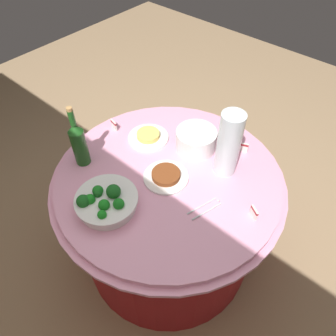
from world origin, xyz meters
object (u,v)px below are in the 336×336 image
plate_stack (196,140)px  food_plate_stir_fry (166,176)px  wine_bottle (79,143)px  label_placard_front (114,125)px  serving_tongs (206,208)px  label_placard_mid (254,212)px  food_plate_noodles (148,136)px  broccoli_bowl (106,201)px  label_placard_rear (243,147)px  decorative_fruit_vase (228,146)px

plate_stack → food_plate_stir_fry: plate_stack is taller
wine_bottle → label_placard_front: size_ratio=6.11×
serving_tongs → label_placard_mid: label_placard_mid is taller
food_plate_stir_fry → label_placard_front: 0.47m
serving_tongs → food_plate_noodles: size_ratio=0.76×
food_plate_noodles → label_placard_front: bearing=18.8°
food_plate_noodles → serving_tongs: bearing=161.5°
food_plate_stir_fry → broccoli_bowl: bearing=73.8°
label_placard_front → broccoli_bowl: bearing=133.8°
broccoli_bowl → label_placard_rear: bearing=-110.9°
decorative_fruit_vase → label_placard_rear: bearing=-90.2°
plate_stack → wine_bottle: wine_bottle is taller
food_plate_noodles → label_placard_rear: size_ratio=4.00×
wine_bottle → serving_tongs: (-0.64, -0.17, -0.12)m
broccoli_bowl → label_placard_mid: 0.65m
wine_bottle → food_plate_noodles: bearing=-110.8°
label_placard_front → label_placard_mid: bearing=179.8°
decorative_fruit_vase → label_placard_mid: bearing=149.3°
serving_tongs → label_placard_rear: bearing=-80.4°
plate_stack → food_plate_noodles: plate_stack is taller
broccoli_bowl → decorative_fruit_vase: 0.61m
broccoli_bowl → food_plate_noodles: (0.17, -0.45, -0.03)m
plate_stack → label_placard_rear: plate_stack is taller
broccoli_bowl → label_placard_rear: (-0.27, -0.70, -0.01)m
serving_tongs → food_plate_stir_fry: (0.25, -0.02, 0.01)m
plate_stack → serving_tongs: 0.40m
decorative_fruit_vase → food_plate_noodles: bearing=10.3°
wine_bottle → decorative_fruit_vase: bearing=-143.5°
food_plate_stir_fry → plate_stack: bearing=-85.2°
plate_stack → label_placard_rear: bearing=-145.3°
label_placard_rear → serving_tongs: bearing=99.6°
plate_stack → wine_bottle: bearing=50.8°
decorative_fruit_vase → broccoli_bowl: bearing=63.3°
label_placard_mid → label_placard_rear: size_ratio=1.00×
broccoli_bowl → food_plate_noodles: size_ratio=1.27×
serving_tongs → label_placard_mid: (-0.18, -0.10, 0.03)m
food_plate_stir_fry → label_placard_mid: 0.44m
label_placard_front → label_placard_rear: 0.71m
broccoli_bowl → label_placard_front: broccoli_bowl is taller
plate_stack → label_placard_front: 0.47m
plate_stack → label_placard_mid: 0.49m
broccoli_bowl → label_placard_front: size_ratio=5.09×
serving_tongs → broccoli_bowl: bearing=39.7°
food_plate_noodles → label_placard_rear: (-0.44, -0.25, 0.02)m
decorative_fruit_vase → label_placard_front: (0.64, 0.15, -0.13)m
wine_bottle → label_placard_front: (0.07, -0.27, -0.10)m
label_placard_front → label_placard_mid: (-0.89, 0.00, 0.00)m
plate_stack → label_placard_rear: 0.25m
plate_stack → serving_tongs: size_ratio=1.26×
broccoli_bowl → serving_tongs: (-0.34, -0.28, -0.04)m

